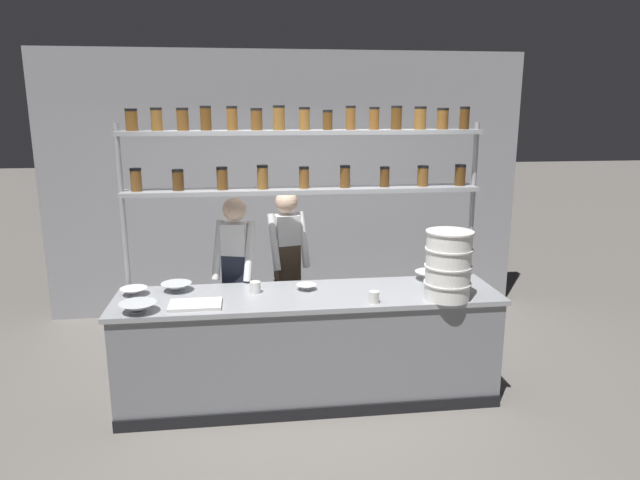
% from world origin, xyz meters
% --- Properties ---
extents(ground_plane, '(40.00, 40.00, 0.00)m').
position_xyz_m(ground_plane, '(0.00, 0.00, 0.00)').
color(ground_plane, slate).
extents(back_wall, '(5.54, 0.12, 3.04)m').
position_xyz_m(back_wall, '(0.00, 2.22, 1.52)').
color(back_wall, '#939399').
rests_on(back_wall, ground_plane).
extents(prep_counter, '(3.14, 0.76, 0.92)m').
position_xyz_m(prep_counter, '(0.00, -0.00, 0.46)').
color(prep_counter, gray).
rests_on(prep_counter, ground_plane).
extents(spice_shelf_unit, '(3.02, 0.28, 2.43)m').
position_xyz_m(spice_shelf_unit, '(-0.00, 0.33, 1.96)').
color(spice_shelf_unit, '#999BA0').
rests_on(spice_shelf_unit, ground_plane).
extents(chef_left, '(0.42, 0.35, 1.64)m').
position_xyz_m(chef_left, '(-0.59, 0.56, 0.94)').
color(chef_left, black).
rests_on(chef_left, ground_plane).
extents(chef_center, '(0.41, 0.33, 1.65)m').
position_xyz_m(chef_center, '(-0.11, 0.84, 0.95)').
color(chef_center, black).
rests_on(chef_center, ground_plane).
extents(container_stack, '(0.37, 0.37, 0.55)m').
position_xyz_m(container_stack, '(1.08, -0.26, 1.20)').
color(container_stack, white).
rests_on(container_stack, prep_counter).
extents(cutting_board, '(0.40, 0.26, 0.02)m').
position_xyz_m(cutting_board, '(-0.90, -0.18, 0.93)').
color(cutting_board, silver).
rests_on(cutting_board, prep_counter).
extents(prep_bowl_near_left, '(0.28, 0.28, 0.08)m').
position_xyz_m(prep_bowl_near_left, '(-1.31, -0.26, 0.96)').
color(prep_bowl_near_left, silver).
rests_on(prep_bowl_near_left, prep_counter).
extents(prep_bowl_center_front, '(0.25, 0.25, 0.07)m').
position_xyz_m(prep_bowl_center_front, '(-1.08, 0.22, 0.95)').
color(prep_bowl_center_front, silver).
rests_on(prep_bowl_center_front, prep_counter).
extents(prep_bowl_center_back, '(0.28, 0.28, 0.08)m').
position_xyz_m(prep_bowl_center_back, '(1.11, 0.25, 0.96)').
color(prep_bowl_center_back, silver).
rests_on(prep_bowl_center_back, prep_counter).
extents(prep_bowl_near_right, '(0.22, 0.22, 0.06)m').
position_xyz_m(prep_bowl_near_right, '(-1.41, 0.16, 0.95)').
color(prep_bowl_near_right, white).
rests_on(prep_bowl_near_right, prep_counter).
extents(prep_bowl_far_left, '(0.17, 0.17, 0.05)m').
position_xyz_m(prep_bowl_far_left, '(-0.01, 0.11, 0.94)').
color(prep_bowl_far_left, white).
rests_on(prep_bowl_far_left, prep_counter).
extents(serving_cup_front, '(0.08, 0.08, 0.09)m').
position_xyz_m(serving_cup_front, '(0.48, -0.28, 0.97)').
color(serving_cup_front, silver).
rests_on(serving_cup_front, prep_counter).
extents(serving_cup_by_board, '(0.09, 0.09, 0.09)m').
position_xyz_m(serving_cup_by_board, '(-0.43, 0.09, 0.97)').
color(serving_cup_by_board, silver).
rests_on(serving_cup_by_board, prep_counter).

